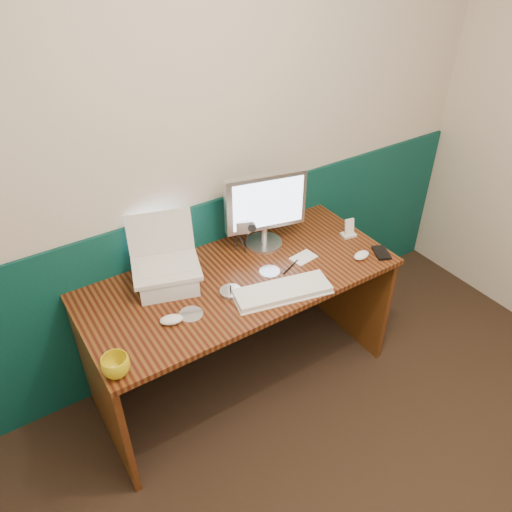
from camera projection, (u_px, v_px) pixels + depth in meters
back_wall at (216, 154)px, 2.51m from camera, size 3.50×0.04×2.50m
wainscot at (223, 273)px, 2.94m from camera, size 3.48×0.02×1.00m
desk at (241, 330)px, 2.73m from camera, size 1.60×0.70×0.75m
laptop_riser at (168, 278)px, 2.42m from camera, size 0.33×0.31×0.10m
laptop at (163, 248)px, 2.32m from camera, size 0.38×0.33×0.27m
monitor at (264, 210)px, 2.62m from camera, size 0.45×0.22×0.43m
keyboard at (282, 292)px, 2.39m from camera, size 0.49×0.26×0.03m
mouse_right at (361, 255)px, 2.63m from camera, size 0.11×0.07×0.03m
mouse_left at (172, 320)px, 2.23m from camera, size 0.12×0.09×0.04m
mug at (116, 366)px, 1.97m from camera, size 0.15×0.15×0.09m
camcorder at (242, 235)px, 2.65m from camera, size 0.13×0.15×0.19m
cd_spindle at (231, 292)px, 2.40m from camera, size 0.11×0.11×0.02m
cd_loose_a at (191, 314)px, 2.29m from camera, size 0.11×0.11×0.00m
cd_loose_b at (270, 271)px, 2.55m from camera, size 0.11×0.11×0.00m
pen at (291, 267)px, 2.57m from camera, size 0.13×0.06×0.01m
papers at (304, 257)px, 2.64m from camera, size 0.14×0.11×0.00m
dock at (348, 235)px, 2.81m from camera, size 0.09×0.07×0.01m
music_player at (349, 227)px, 2.78m from camera, size 0.06×0.04×0.09m
pda at (381, 253)px, 2.67m from camera, size 0.12×0.14×0.01m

